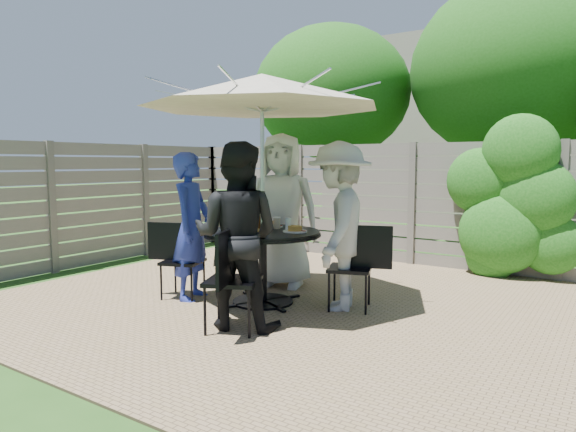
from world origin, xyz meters
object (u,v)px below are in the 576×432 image
Objects in this scene: chair_back at (285,264)px; coffee_cup at (277,223)px; plate_right at (295,230)px; chair_left at (182,276)px; syrup_jug at (259,223)px; chair_front at (233,301)px; person_front at (237,236)px; plate_back at (272,225)px; bicycle at (278,223)px; person_right at (339,227)px; person_back at (282,211)px; chair_right at (351,285)px; glass_left at (237,225)px; glass_back at (260,221)px; patio_table at (263,253)px; glass_front at (265,228)px; plate_front at (252,233)px; person_left at (192,227)px; plate_left at (231,228)px; glass_right at (288,224)px; umbrella at (262,91)px.

coffee_cup reaches higher than chair_back.
chair_back is 1.18m from plate_right.
chair_left is 5.45× the size of syrup_jug.
chair_front is 0.60m from person_front.
coffee_cup is at bearing -34.76° from plate_back.
bicycle is at bearing 4.78° from chair_front.
chair_left is 3.02m from bicycle.
person_back is at bearing -135.00° from person_right.
glass_left is at bearing 4.81° from chair_right.
chair_front is 1.37m from glass_back.
plate_right is (0.01, 1.03, 0.55)m from chair_front.
bicycle is at bearing 123.16° from plate_back.
glass_front is (0.19, -0.21, 0.32)m from patio_table.
plate_front is 0.42m from syrup_jug.
person_back is at bearing 133.15° from plate_right.
person_left is 0.94× the size of person_right.
person_front is 1.92× the size of chair_right.
plate_back is 0.13× the size of bicycle.
person_right is 1.09m from glass_left.
glass_front is at bearing 7.31° from chair_back.
person_left is at bearing -56.64° from bicycle.
glass_back is at bearing 119.31° from plate_front.
chair_front is at bearing 90.51° from person_front.
person_left reaches higher than plate_front.
plate_left is 1.00× the size of plate_front.
plate_back is at bearing 119.31° from glass_front.
person_back is 0.93× the size of bicycle.
glass_left is 0.07× the size of bicycle.
glass_right is (-0.13, 0.06, 0.05)m from plate_right.
glass_left is at bearing -9.45° from chair_left.
plate_left is 0.13× the size of bicycle.
plate_back is (-0.45, 1.25, 0.55)m from chair_front.
glass_left reaches higher than chair_back.
chair_left is 3.36× the size of plate_front.
syrup_jug is at bearing -113.56° from coffee_cup.
person_right is (1.06, -0.50, -0.07)m from person_back.
chair_front is at bearing -65.35° from glass_back.
plate_back is (0.79, 0.66, 0.58)m from chair_left.
plate_left is at bearing -160.30° from patio_table.
plate_front is at bearing -70.30° from umbrella.
person_front is at bearing -70.30° from plate_front.
plate_left is at bearing -47.67° from bicycle.
glass_right reaches higher than plate_left.
glass_right is at bearing 29.45° from syrup_jug.
plate_right is (0.66, -0.79, 0.57)m from chair_back.
patio_table is at bearing -4.21° from chair_front.
patio_table is 0.87m from person_left.
person_front is at bearing -50.60° from glass_left.
chair_front is 1.40m from person_right.
chair_front is (1.24, -0.58, 0.03)m from chair_left.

